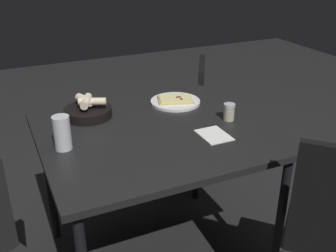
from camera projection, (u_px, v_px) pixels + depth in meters
dining_table at (154, 144)px, 1.85m from camera, size 0.92×1.02×0.76m
pizza_plate at (175, 101)px, 2.12m from camera, size 0.26×0.26×0.04m
bread_basket at (88, 110)px, 1.95m from camera, size 0.23×0.23×0.11m
beer_glass at (62, 135)px, 1.64m from camera, size 0.07×0.07×0.15m
pepper_shaker at (229, 113)px, 1.91m from camera, size 0.06×0.06×0.08m
napkin at (214, 135)px, 1.77m from camera, size 0.16×0.12×0.00m
chair_far at (182, 113)px, 2.70m from camera, size 0.60×0.60×0.84m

